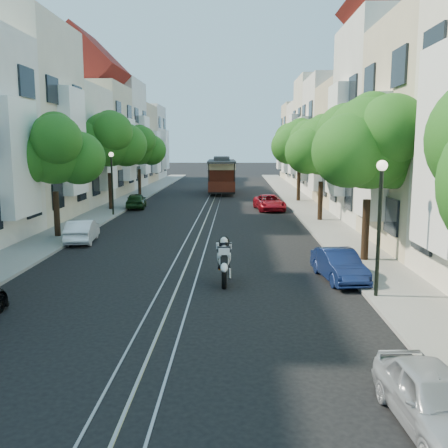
# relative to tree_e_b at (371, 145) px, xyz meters

# --- Properties ---
(ground) EXTENTS (200.00, 200.00, 0.00)m
(ground) POSITION_rel_tree_e_b_xyz_m (-7.26, 19.02, -4.73)
(ground) COLOR black
(ground) RESTS_ON ground
(sidewalk_east) EXTENTS (2.50, 80.00, 0.12)m
(sidewalk_east) POSITION_rel_tree_e_b_xyz_m (-0.01, 19.02, -4.67)
(sidewalk_east) COLOR gray
(sidewalk_east) RESTS_ON ground
(sidewalk_west) EXTENTS (2.50, 80.00, 0.12)m
(sidewalk_west) POSITION_rel_tree_e_b_xyz_m (-14.51, 19.02, -4.67)
(sidewalk_west) COLOR gray
(sidewalk_west) RESTS_ON ground
(rail_left) EXTENTS (0.06, 80.00, 0.02)m
(rail_left) POSITION_rel_tree_e_b_xyz_m (-7.81, 19.02, -4.72)
(rail_left) COLOR gray
(rail_left) RESTS_ON ground
(rail_slot) EXTENTS (0.06, 80.00, 0.02)m
(rail_slot) POSITION_rel_tree_e_b_xyz_m (-7.26, 19.02, -4.72)
(rail_slot) COLOR gray
(rail_slot) RESTS_ON ground
(rail_right) EXTENTS (0.06, 80.00, 0.02)m
(rail_right) POSITION_rel_tree_e_b_xyz_m (-6.71, 19.02, -4.72)
(rail_right) COLOR gray
(rail_right) RESTS_ON ground
(lane_line) EXTENTS (0.08, 80.00, 0.01)m
(lane_line) POSITION_rel_tree_e_b_xyz_m (-7.26, 19.02, -4.73)
(lane_line) COLOR tan
(lane_line) RESTS_ON ground
(townhouses_east) EXTENTS (7.75, 72.00, 12.00)m
(townhouses_east) POSITION_rel_tree_e_b_xyz_m (4.61, 18.94, 0.45)
(townhouses_east) COLOR beige
(townhouses_east) RESTS_ON ground
(townhouses_west) EXTENTS (7.75, 72.00, 11.76)m
(townhouses_west) POSITION_rel_tree_e_b_xyz_m (-19.13, 18.94, 0.35)
(townhouses_west) COLOR silver
(townhouses_west) RESTS_ON ground
(tree_e_b) EXTENTS (4.93, 4.08, 6.68)m
(tree_e_b) POSITION_rel_tree_e_b_xyz_m (0.00, 0.00, 0.00)
(tree_e_b) COLOR black
(tree_e_b) RESTS_ON ground
(tree_e_c) EXTENTS (4.84, 3.99, 6.52)m
(tree_e_c) POSITION_rel_tree_e_b_xyz_m (-0.00, 11.00, -0.13)
(tree_e_c) COLOR black
(tree_e_c) RESTS_ON ground
(tree_e_d) EXTENTS (5.01, 4.16, 6.85)m
(tree_e_d) POSITION_rel_tree_e_b_xyz_m (0.00, 22.00, 0.13)
(tree_e_d) COLOR black
(tree_e_d) RESTS_ON ground
(tree_w_b) EXTENTS (4.72, 3.87, 6.27)m
(tree_w_b) POSITION_rel_tree_e_b_xyz_m (-14.40, 5.00, -0.34)
(tree_w_b) COLOR black
(tree_w_b) RESTS_ON ground
(tree_w_c) EXTENTS (5.13, 4.28, 7.09)m
(tree_w_c) POSITION_rel_tree_e_b_xyz_m (-14.40, 16.00, 0.34)
(tree_w_c) COLOR black
(tree_w_c) RESTS_ON ground
(tree_w_d) EXTENTS (4.84, 3.99, 6.52)m
(tree_w_d) POSITION_rel_tree_e_b_xyz_m (-14.40, 27.00, -0.13)
(tree_w_d) COLOR black
(tree_w_d) RESTS_ON ground
(lamp_east) EXTENTS (0.32, 0.32, 4.16)m
(lamp_east) POSITION_rel_tree_e_b_xyz_m (-0.96, -4.98, -1.89)
(lamp_east) COLOR black
(lamp_east) RESTS_ON ground
(lamp_west) EXTENTS (0.32, 0.32, 4.16)m
(lamp_west) POSITION_rel_tree_e_b_xyz_m (-13.56, 13.02, -1.89)
(lamp_west) COLOR black
(lamp_west) RESTS_ON ground
(sportbike_rider) EXTENTS (0.54, 2.23, 1.57)m
(sportbike_rider) POSITION_rel_tree_e_b_xyz_m (-5.71, -3.20, -3.84)
(sportbike_rider) COLOR black
(sportbike_rider) RESTS_ON ground
(cable_car) EXTENTS (2.93, 8.66, 3.30)m
(cable_car) POSITION_rel_tree_e_b_xyz_m (-6.76, 29.81, -2.78)
(cable_car) COLOR black
(cable_car) RESTS_ON ground
(parked_car_e_near) EXTENTS (1.45, 3.18, 1.06)m
(parked_car_e_near) POSITION_rel_tree_e_b_xyz_m (-1.98, -12.12, -4.20)
(parked_car_e_near) COLOR #A6AAB2
(parked_car_e_near) RESTS_ON ground
(parked_car_e_mid) EXTENTS (1.60, 3.43, 1.09)m
(parked_car_e_mid) POSITION_rel_tree_e_b_xyz_m (-1.66, -2.78, -4.19)
(parked_car_e_mid) COLOR #0C1840
(parked_car_e_mid) RESTS_ON ground
(parked_car_e_far) EXTENTS (2.37, 4.31, 1.14)m
(parked_car_e_far) POSITION_rel_tree_e_b_xyz_m (-2.86, 16.40, -4.16)
(parked_car_e_far) COLOR maroon
(parked_car_e_far) RESTS_ON ground
(parked_car_w_mid) EXTENTS (1.60, 3.54, 1.13)m
(parked_car_w_mid) POSITION_rel_tree_e_b_xyz_m (-12.86, 4.00, -4.17)
(parked_car_w_mid) COLOR white
(parked_car_w_mid) RESTS_ON ground
(parked_car_w_far) EXTENTS (1.75, 3.57, 1.17)m
(parked_car_w_far) POSITION_rel_tree_e_b_xyz_m (-12.86, 17.31, -4.15)
(parked_car_w_far) COLOR #173415
(parked_car_w_far) RESTS_ON ground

